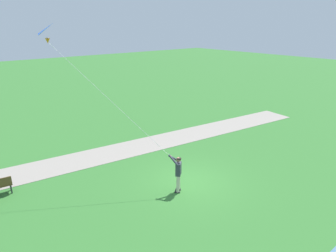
% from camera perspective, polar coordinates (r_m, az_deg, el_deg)
% --- Properties ---
extents(ground_plane, '(120.00, 120.00, 0.00)m').
position_cam_1_polar(ground_plane, '(15.12, 4.12, -10.48)').
color(ground_plane, '#33702D').
extents(walkway_path, '(6.26, 32.06, 0.02)m').
position_cam_1_polar(walkway_path, '(18.25, -12.86, -5.52)').
color(walkway_path, gray).
rests_on(walkway_path, ground).
extents(person_kite_flyer, '(0.61, 0.57, 1.83)m').
position_cam_1_polar(person_kite_flyer, '(13.82, 1.89, -8.48)').
color(person_kite_flyer, '#232328').
rests_on(person_kite_flyer, ground).
extents(flying_kite, '(4.85, 3.64, 5.54)m').
position_cam_1_polar(flying_kite, '(14.32, -20.61, 15.85)').
color(flying_kite, blue).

